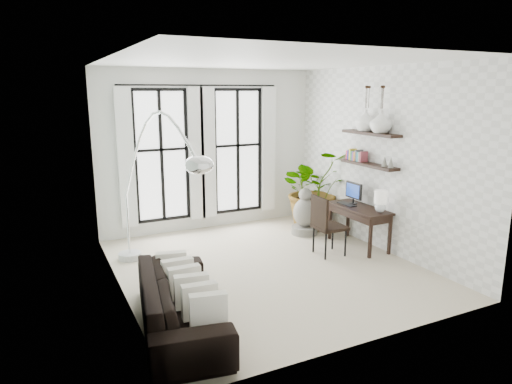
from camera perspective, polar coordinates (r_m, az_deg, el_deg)
floor at (r=7.45m, az=1.31°, el=-9.34°), size 5.00×5.00×0.00m
ceiling at (r=6.93m, az=1.44°, el=16.04°), size 5.00×5.00×0.00m
wall_left at (r=6.31m, az=-17.06°, el=1.24°), size 0.00×5.00×5.00m
wall_right at (r=8.29m, az=15.34°, el=3.93°), size 0.00×5.00×5.00m
wall_back at (r=9.28m, az=-5.81°, el=5.20°), size 4.50×0.00×4.50m
windows at (r=9.15m, az=-6.83°, el=4.81°), size 3.26×0.13×2.65m
wall_shelves at (r=8.32m, az=13.82°, el=4.93°), size 0.25×1.30×0.60m
sofa at (r=5.65m, az=-9.45°, el=-13.34°), size 1.24×2.37×0.66m
throw_pillows at (r=5.60m, az=-8.51°, el=-11.59°), size 0.40×1.52×0.40m
plant at (r=9.41m, az=7.30°, el=0.43°), size 1.58×1.41×1.64m
desk at (r=8.34m, az=12.99°, el=-2.20°), size 0.53×1.26×1.13m
desk_chair at (r=7.86m, az=8.65°, el=-3.73°), size 0.51×0.51×1.04m
arc_lamp at (r=6.43m, az=-12.52°, el=5.04°), size 0.76×2.89×2.52m
buddha at (r=9.03m, az=6.12°, el=-2.86°), size 0.51×0.51×0.93m
vase_a at (r=8.05m, az=15.35°, el=8.46°), size 0.37×0.37×0.38m
vase_b at (r=8.35m, az=13.52°, el=8.70°), size 0.37×0.37×0.38m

